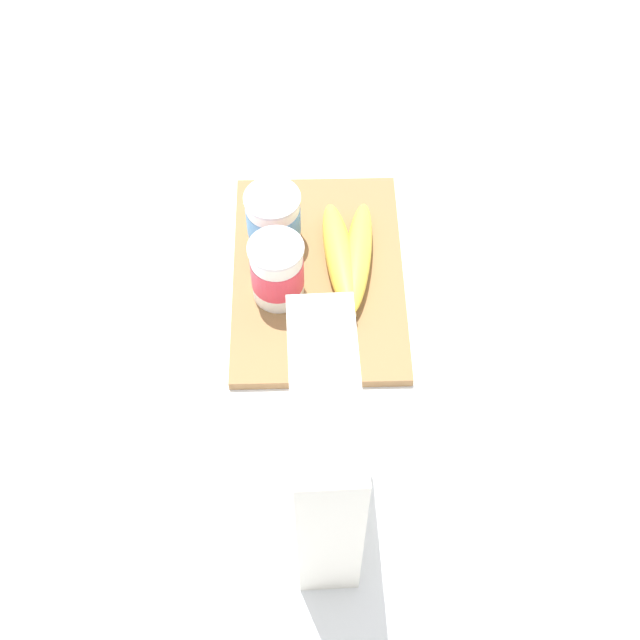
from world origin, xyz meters
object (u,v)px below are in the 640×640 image
Objects in this scene: cereal_box at (323,452)px; yogurt_cup_back at (273,219)px; cutting_board at (318,275)px; banana_bunch at (348,257)px; yogurt_cup_front at (277,271)px.

yogurt_cup_back is (0.38, 0.06, -0.08)m from cereal_box.
cereal_box reaches higher than cutting_board.
cereal_box is (-0.32, 0.00, 0.13)m from cutting_board.
banana_bunch is (0.33, -0.04, -0.10)m from cereal_box.
cutting_board is 3.58× the size of yogurt_cup_front.
cereal_box is at bearing 179.69° from cutting_board.
cereal_box reaches higher than yogurt_cup_back.
yogurt_cup_back is 0.11m from banana_bunch.
cutting_board is 0.05m from banana_bunch.
cereal_box is at bearing -171.49° from yogurt_cup_back.
yogurt_cup_front is at bearing 114.77° from banana_bunch.
yogurt_cup_front is (-0.03, 0.05, 0.05)m from cutting_board.
yogurt_cup_back is at bearing 44.50° from cutting_board.
yogurt_cup_front is (0.28, 0.05, -0.07)m from cereal_box.
cutting_board is 0.08m from yogurt_cup_front.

